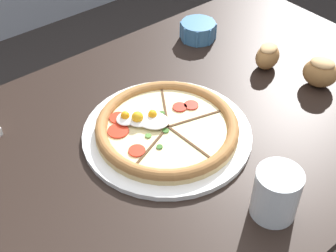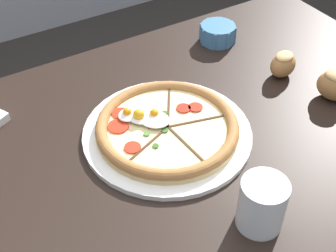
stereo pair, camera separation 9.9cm
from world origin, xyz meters
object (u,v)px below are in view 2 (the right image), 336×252
object	(u,v)px
pizza	(167,130)
bread_piece_near	(283,64)
dining_table	(185,161)
ramekin_bowl	(218,33)
bread_piece_mid	(335,85)
water_glass	(261,206)

from	to	relation	value
pizza	bread_piece_near	world-z (taller)	bread_piece_near
dining_table	bread_piece_near	xyz separation A→B (m)	(0.31, 0.04, 0.14)
ramekin_bowl	bread_piece_mid	size ratio (longest dim) A/B	1.00
pizza	ramekin_bowl	world-z (taller)	pizza
dining_table	bread_piece_near	distance (m)	0.34
pizza	bread_piece_near	xyz separation A→B (m)	(0.36, 0.04, 0.02)
ramekin_bowl	water_glass	bearing A→B (deg)	-118.77
bread_piece_near	water_glass	xyz separation A→B (m)	(-0.34, -0.32, 0.01)
bread_piece_mid	ramekin_bowl	bearing A→B (deg)	103.67
dining_table	pizza	bearing A→B (deg)	-177.84
pizza	bread_piece_mid	world-z (taller)	bread_piece_mid
bread_piece_near	ramekin_bowl	bearing A→B (deg)	101.48
ramekin_bowl	water_glass	size ratio (longest dim) A/B	1.01
pizza	water_glass	size ratio (longest dim) A/B	3.61
pizza	bread_piece_near	size ratio (longest dim) A/B	4.44
ramekin_bowl	bread_piece_mid	bearing A→B (deg)	-76.33
pizza	bread_piece_near	bearing A→B (deg)	6.81
water_glass	bread_piece_near	bearing A→B (deg)	43.56
dining_table	bread_piece_near	size ratio (longest dim) A/B	15.53
bread_piece_near	pizza	bearing A→B (deg)	-173.19
pizza	water_glass	distance (m)	0.28
dining_table	ramekin_bowl	size ratio (longest dim) A/B	12.47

